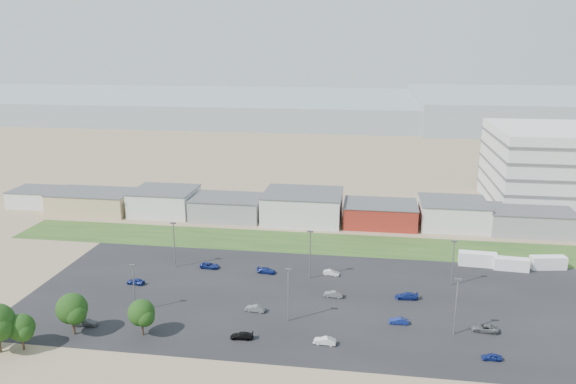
% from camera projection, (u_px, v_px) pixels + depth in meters
% --- Properties ---
extents(ground, '(700.00, 700.00, 0.00)m').
position_uv_depth(ground, '(286.00, 349.00, 93.61)').
color(ground, '#817052').
rests_on(ground, ground).
extents(parking_lot, '(120.00, 50.00, 0.01)m').
position_uv_depth(parking_lot, '(326.00, 299.00, 112.01)').
color(parking_lot, black).
rests_on(parking_lot, ground).
extents(grass_strip, '(160.00, 16.00, 0.02)m').
position_uv_depth(grass_strip, '(317.00, 243.00, 143.31)').
color(grass_strip, '#254A1B').
rests_on(grass_strip, ground).
extents(hills_backdrop, '(700.00, 200.00, 9.00)m').
position_uv_depth(hills_backdrop, '(412.00, 111.00, 387.78)').
color(hills_backdrop, gray).
rests_on(hills_backdrop, ground).
extents(building_row, '(170.00, 20.00, 8.00)m').
position_uv_depth(building_row, '(265.00, 205.00, 162.90)').
color(building_row, silver).
rests_on(building_row, ground).
extents(box_trailer_a, '(8.55, 3.18, 3.15)m').
position_uv_depth(box_trailer_a, '(478.00, 259.00, 128.56)').
color(box_trailer_a, silver).
rests_on(box_trailer_a, ground).
extents(box_trailer_b, '(7.68, 2.90, 2.82)m').
position_uv_depth(box_trailer_b, '(511.00, 264.00, 126.11)').
color(box_trailer_b, silver).
rests_on(box_trailer_b, ground).
extents(box_trailer_c, '(8.13, 3.76, 2.93)m').
position_uv_depth(box_trailer_c, '(548.00, 263.00, 126.81)').
color(box_trailer_c, silver).
rests_on(box_trailer_c, ground).
extents(tree_mid, '(4.75, 4.75, 7.12)m').
position_uv_depth(tree_mid, '(22.00, 330.00, 92.70)').
color(tree_mid, black).
rests_on(tree_mid, ground).
extents(tree_right, '(5.76, 5.76, 8.64)m').
position_uv_depth(tree_right, '(72.00, 312.00, 97.39)').
color(tree_right, black).
rests_on(tree_right, ground).
extents(tree_near, '(4.99, 4.99, 7.48)m').
position_uv_depth(tree_near, '(142.00, 315.00, 97.27)').
color(tree_near, black).
rests_on(tree_near, ground).
extents(lightpole_front_l, '(1.12, 0.47, 9.52)m').
position_uv_depth(lightpole_front_l, '(134.00, 288.00, 105.65)').
color(lightpole_front_l, slate).
rests_on(lightpole_front_l, ground).
extents(lightpole_front_m, '(1.21, 0.50, 10.27)m').
position_uv_depth(lightpole_front_m, '(288.00, 295.00, 101.96)').
color(lightpole_front_m, slate).
rests_on(lightpole_front_m, ground).
extents(lightpole_front_r, '(1.23, 0.51, 10.46)m').
position_uv_depth(lightpole_front_r, '(456.00, 307.00, 97.21)').
color(lightpole_front_r, slate).
rests_on(lightpole_front_r, ground).
extents(lightpole_back_l, '(1.25, 0.52, 10.63)m').
position_uv_depth(lightpole_back_l, '(174.00, 245.00, 126.71)').
color(lightpole_back_l, slate).
rests_on(lightpole_back_l, ground).
extents(lightpole_back_m, '(1.27, 0.53, 10.80)m').
position_uv_depth(lightpole_back_m, '(310.00, 255.00, 120.69)').
color(lightpole_back_m, slate).
rests_on(lightpole_back_m, ground).
extents(lightpole_back_r, '(1.17, 0.49, 9.93)m').
position_uv_depth(lightpole_back_r, '(453.00, 263.00, 117.14)').
color(lightpole_back_r, slate).
rests_on(lightpole_back_r, ground).
extents(parked_car_0, '(4.86, 2.67, 1.29)m').
position_uv_depth(parked_car_0, '(485.00, 328.00, 99.31)').
color(parked_car_0, '#595B5E').
rests_on(parked_car_0, ground).
extents(parked_car_1, '(3.59, 1.36, 1.17)m').
position_uv_depth(parked_car_1, '(399.00, 321.00, 101.97)').
color(parked_car_1, navy).
rests_on(parked_car_1, ground).
extents(parked_car_2, '(3.23, 1.36, 1.09)m').
position_uv_depth(parked_car_2, '(492.00, 357.00, 90.34)').
color(parked_car_2, navy).
rests_on(parked_car_2, ground).
extents(parked_car_3, '(4.14, 1.95, 1.17)m').
position_uv_depth(parked_car_3, '(242.00, 336.00, 96.83)').
color(parked_car_3, black).
rests_on(parked_car_3, ground).
extents(parked_car_4, '(3.99, 1.81, 1.27)m').
position_uv_depth(parked_car_4, '(255.00, 308.00, 106.69)').
color(parked_car_4, '#595B5E').
rests_on(parked_car_4, ground).
extents(parked_car_5, '(3.95, 1.96, 1.30)m').
position_uv_depth(parked_car_5, '(136.00, 281.00, 118.76)').
color(parked_car_5, navy).
rests_on(parked_car_5, ground).
extents(parked_car_6, '(4.40, 2.21, 1.23)m').
position_uv_depth(parked_car_6, '(266.00, 271.00, 124.53)').
color(parked_car_6, navy).
rests_on(parked_car_6, ground).
extents(parked_car_7, '(3.94, 1.65, 1.27)m').
position_uv_depth(parked_car_7, '(333.00, 294.00, 112.77)').
color(parked_car_7, '#595B5E').
rests_on(parked_car_7, ground).
extents(parked_car_9, '(4.45, 2.22, 1.21)m').
position_uv_depth(parked_car_9, '(210.00, 266.00, 127.30)').
color(parked_car_9, navy).
rests_on(parked_car_9, ground).
extents(parked_car_10, '(4.52, 2.25, 1.26)m').
position_uv_depth(parked_car_10, '(86.00, 322.00, 101.41)').
color(parked_car_10, '#595B5E').
rests_on(parked_car_10, ground).
extents(parked_car_11, '(3.68, 1.71, 1.17)m').
position_uv_depth(parked_car_11, '(331.00, 273.00, 123.45)').
color(parked_car_11, silver).
rests_on(parked_car_11, ground).
extents(parked_car_12, '(4.63, 2.13, 1.31)m').
position_uv_depth(parked_car_12, '(406.00, 296.00, 111.92)').
color(parked_car_12, navy).
rests_on(parked_car_12, ground).
extents(parked_car_13, '(3.88, 1.56, 1.25)m').
position_uv_depth(parked_car_13, '(325.00, 341.00, 95.04)').
color(parked_car_13, silver).
rests_on(parked_car_13, ground).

